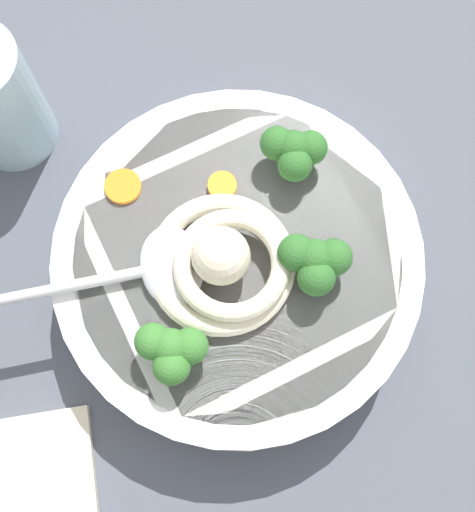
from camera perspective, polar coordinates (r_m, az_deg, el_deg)
table_slab at (r=57.36cm, az=-2.61°, el=-0.80°), size 90.76×90.76×3.83cm
soup_bowl at (r=51.74cm, az=-0.00°, el=-1.00°), size 26.72×26.72×6.55cm
noodle_pile at (r=47.09cm, az=-1.13°, el=-0.52°), size 11.44×11.21×4.60cm
soup_spoon at (r=47.96cm, az=-7.11°, el=-1.14°), size 17.50×6.54×1.60cm
broccoli_floret_far at (r=45.00cm, az=-5.53°, el=-7.81°), size 4.84×4.17×3.83cm
broccoli_floret_front at (r=46.26cm, az=6.47°, el=-0.46°), size 5.08×4.37×4.01cm
broccoli_floret_rear at (r=49.14cm, az=4.71°, el=8.70°), size 4.83×4.15×3.82cm
carrot_slice_center at (r=50.94cm, az=-9.51°, el=5.73°), size 2.67×2.67×0.42cm
carrot_slice_extra_b at (r=50.15cm, az=-1.29°, el=5.86°), size 2.11×2.11×0.66cm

